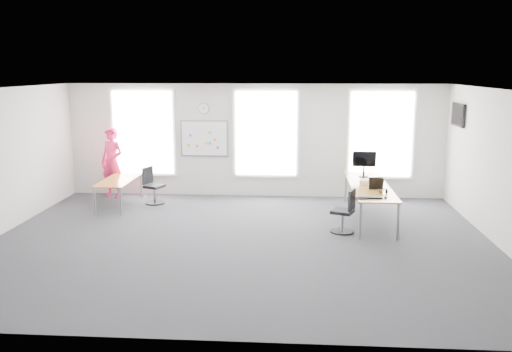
# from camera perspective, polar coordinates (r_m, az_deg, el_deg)

# --- Properties ---
(floor) EXTENTS (10.00, 10.00, 0.00)m
(floor) POSITION_cam_1_polar(r_m,az_deg,el_deg) (10.86, -1.65, -6.93)
(floor) COLOR #27272C
(floor) RESTS_ON ground
(ceiling) EXTENTS (10.00, 10.00, 0.00)m
(ceiling) POSITION_cam_1_polar(r_m,az_deg,el_deg) (10.32, -1.75, 9.10)
(ceiling) COLOR white
(ceiling) RESTS_ON ground
(wall_back) EXTENTS (10.00, 0.00, 10.00)m
(wall_back) POSITION_cam_1_polar(r_m,az_deg,el_deg) (14.42, -0.13, 3.74)
(wall_back) COLOR silver
(wall_back) RESTS_ON ground
(wall_front) EXTENTS (10.00, 0.00, 10.00)m
(wall_front) POSITION_cam_1_polar(r_m,az_deg,el_deg) (6.62, -5.12, -5.35)
(wall_front) COLOR silver
(wall_front) RESTS_ON ground
(wall_right) EXTENTS (0.00, 10.00, 10.00)m
(wall_right) POSITION_cam_1_polar(r_m,az_deg,el_deg) (11.17, 24.77, 0.48)
(wall_right) COLOR silver
(wall_right) RESTS_ON ground
(window_left) EXTENTS (1.60, 0.06, 2.20)m
(window_left) POSITION_cam_1_polar(r_m,az_deg,el_deg) (14.89, -11.77, 4.51)
(window_left) COLOR silver
(window_left) RESTS_ON wall_back
(window_mid) EXTENTS (1.60, 0.06, 2.20)m
(window_mid) POSITION_cam_1_polar(r_m,az_deg,el_deg) (14.35, 1.06, 4.50)
(window_mid) COLOR silver
(window_mid) RESTS_ON wall_back
(window_right) EXTENTS (1.60, 0.06, 2.20)m
(window_right) POSITION_cam_1_polar(r_m,az_deg,el_deg) (14.51, 13.01, 4.29)
(window_right) COLOR silver
(window_right) RESTS_ON wall_back
(desk_right) EXTENTS (0.86, 3.24, 0.79)m
(desk_right) POSITION_cam_1_polar(r_m,az_deg,el_deg) (12.55, 11.84, -1.18)
(desk_right) COLOR #C87F29
(desk_right) RESTS_ON ground
(desk_left) EXTENTS (0.74, 1.86, 0.68)m
(desk_left) POSITION_cam_1_polar(r_m,az_deg,el_deg) (13.92, -14.23, -0.56)
(desk_left) COLOR #C87F29
(desk_left) RESTS_ON ground
(chair_right) EXTENTS (0.55, 0.55, 0.93)m
(chair_right) POSITION_cam_1_polar(r_m,az_deg,el_deg) (11.48, 9.36, -3.93)
(chair_right) COLOR black
(chair_right) RESTS_ON ground
(chair_left) EXTENTS (0.54, 0.54, 0.93)m
(chair_left) POSITION_cam_1_polar(r_m,az_deg,el_deg) (14.03, -10.84, -1.21)
(chair_left) COLOR black
(chair_left) RESTS_ON ground
(person) EXTENTS (0.80, 0.68, 1.87)m
(person) POSITION_cam_1_polar(r_m,az_deg,el_deg) (14.87, -14.90, 1.38)
(person) COLOR #EA225E
(person) RESTS_ON ground
(whiteboard) EXTENTS (1.20, 0.03, 0.90)m
(whiteboard) POSITION_cam_1_polar(r_m,az_deg,el_deg) (14.55, -5.46, 3.95)
(whiteboard) COLOR white
(whiteboard) RESTS_ON wall_back
(wall_clock) EXTENTS (0.30, 0.04, 0.30)m
(wall_clock) POSITION_cam_1_polar(r_m,az_deg,el_deg) (14.47, -5.52, 7.10)
(wall_clock) COLOR gray
(wall_clock) RESTS_ON wall_back
(tv) EXTENTS (0.06, 0.90, 0.55)m
(tv) POSITION_cam_1_polar(r_m,az_deg,el_deg) (13.87, 20.52, 6.06)
(tv) COLOR black
(tv) RESTS_ON wall_right
(keyboard) EXTENTS (0.52, 0.27, 0.02)m
(keyboard) POSITION_cam_1_polar(r_m,az_deg,el_deg) (11.27, 11.89, -2.25)
(keyboard) COLOR black
(keyboard) RESTS_ON desk_right
(mouse) EXTENTS (0.08, 0.11, 0.04)m
(mouse) POSITION_cam_1_polar(r_m,az_deg,el_deg) (11.32, 13.48, -2.22)
(mouse) COLOR black
(mouse) RESTS_ON desk_right
(lens_cap) EXTENTS (0.07, 0.07, 0.01)m
(lens_cap) POSITION_cam_1_polar(r_m,az_deg,el_deg) (11.62, 13.26, -1.96)
(lens_cap) COLOR black
(lens_cap) RESTS_ON desk_right
(headphones) EXTENTS (0.17, 0.09, 0.10)m
(headphones) POSITION_cam_1_polar(r_m,az_deg,el_deg) (11.80, 13.23, -1.55)
(headphones) COLOR black
(headphones) RESTS_ON desk_right
(laptop_sleeve) EXTENTS (0.32, 0.22, 0.26)m
(laptop_sleeve) POSITION_cam_1_polar(r_m,az_deg,el_deg) (12.13, 12.53, -0.77)
(laptop_sleeve) COLOR black
(laptop_sleeve) RESTS_ON desk_right
(paper_stack) EXTENTS (0.33, 0.26, 0.11)m
(paper_stack) POSITION_cam_1_polar(r_m,az_deg,el_deg) (12.55, 11.56, -0.68)
(paper_stack) COLOR #F6EBC2
(paper_stack) RESTS_ON desk_right
(monitor) EXTENTS (0.57, 0.23, 0.63)m
(monitor) POSITION_cam_1_polar(r_m,az_deg,el_deg) (13.41, 11.32, 1.51)
(monitor) COLOR black
(monitor) RESTS_ON desk_right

